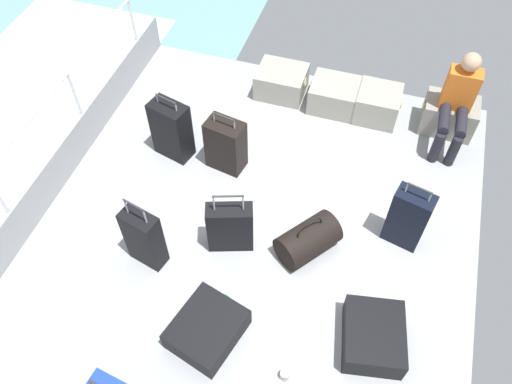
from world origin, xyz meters
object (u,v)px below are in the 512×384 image
Objects in this scene: suitcase_4 at (207,329)px; suitcase_8 at (408,218)px; suitcase_6 at (172,130)px; cargo_crate_2 at (378,104)px; cargo_crate_3 at (449,115)px; suitcase_2 at (373,337)px; suitcase_5 at (226,145)px; suitcase_1 at (144,238)px; duffel_bag at (308,240)px; paper_cup at (285,375)px; cargo_crate_1 at (335,95)px; suitcase_7 at (230,227)px; passenger_seated at (458,101)px; cargo_crate_0 at (281,82)px.

suitcase_8 is at bearing 45.68° from suitcase_4.
suitcase_6 is 2.64m from suitcase_8.
cargo_crate_2 is 0.84× the size of cargo_crate_3.
suitcase_5 reaches higher than suitcase_2.
suitcase_8 reaches higher than suitcase_6.
suitcase_1 reaches higher than duffel_bag.
cargo_crate_3 is 2.42m from duffel_bag.
suitcase_6 is 2.82m from paper_cup.
cargo_crate_3 is 0.76× the size of suitcase_8.
suitcase_2 is 0.84× the size of suitcase_6.
suitcase_8 is at bearing 25.25° from duffel_bag.
cargo_crate_1 is 0.75× the size of suitcase_6.
suitcase_7 is (-1.89, -2.28, 0.09)m from cargo_crate_3.
cargo_crate_3 is at bearing 61.46° from duffel_bag.
suitcase_1 is 1.40m from suitcase_5.
cargo_crate_1 is 2.93m from suitcase_1.
cargo_crate_2 is at bearing 169.92° from passenger_seated.
cargo_crate_3 is (2.02, -0.03, 0.03)m from cargo_crate_0.
cargo_crate_2 is 0.82m from cargo_crate_3.
suitcase_8 is at bearing -100.73° from passenger_seated.
cargo_crate_3 is at bearing 73.15° from paper_cup.
duffel_bag reaches higher than suitcase_4.
suitcase_5 reaches higher than suitcase_4.
paper_cup is (0.31, -3.37, -0.12)m from cargo_crate_1.
suitcase_5 reaches higher than cargo_crate_2.
duffel_bag is (-0.34, -2.08, -0.01)m from cargo_crate_2.
suitcase_2 is (-0.39, -2.88, -0.07)m from cargo_crate_3.
paper_cup is (0.99, -3.42, -0.12)m from cargo_crate_0.
suitcase_4 is at bearing -119.17° from duffel_bag.
suitcase_8 reaches higher than duffel_bag.
paper_cup is (-0.64, -0.51, -0.09)m from suitcase_2.
cargo_crate_1 is 0.52m from cargo_crate_2.
cargo_crate_1 is 0.89× the size of duffel_bag.
suitcase_5 is (-0.50, 1.93, 0.20)m from suitcase_4.
suitcase_8 is (1.49, 1.52, 0.23)m from suitcase_4.
suitcase_6 reaches higher than suitcase_4.
suitcase_7 is at bearing 28.70° from suitcase_1.
cargo_crate_2 is at bearing 86.41° from paper_cup.
cargo_crate_0 is 2.76m from suitcase_1.
suitcase_6 reaches higher than cargo_crate_2.
suitcase_6 reaches higher than duffel_bag.
cargo_crate_0 is 1.61m from suitcase_6.
suitcase_7 reaches higher than duffel_bag.
suitcase_5 is at bearing 140.22° from suitcase_2.
suitcase_4 is at bearing -120.20° from passenger_seated.
passenger_seated is at bearing 48.01° from suitcase_7.
cargo_crate_3 is 3.55m from paper_cup.
suitcase_5 is (-1.89, 1.57, 0.18)m from suitcase_2.
duffel_bag is at bearing -68.01° from cargo_crate_0.
suitcase_2 is 0.94× the size of suitcase_4.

